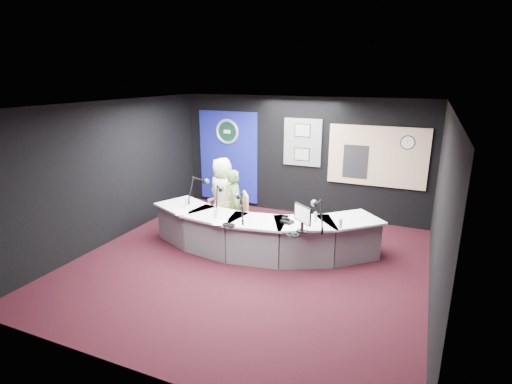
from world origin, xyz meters
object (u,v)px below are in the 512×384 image
at_px(broadcast_desk, 258,233).
at_px(person_man, 222,194).
at_px(armchair_left, 223,209).
at_px(armchair_right, 235,215).
at_px(person_woman, 235,205).

bearing_deg(broadcast_desk, person_man, 145.23).
bearing_deg(armchair_left, person_man, 0.00).
xyz_separation_m(armchair_left, armchair_right, (0.52, -0.44, 0.09)).
relative_size(armchair_left, person_man, 0.54).
bearing_deg(person_man, broadcast_desk, 166.90).
relative_size(person_man, person_woman, 1.08).
bearing_deg(armchair_left, person_woman, -16.55).
bearing_deg(person_man, person_woman, 161.35).
height_order(armchair_left, person_woman, person_woman).
xyz_separation_m(broadcast_desk, armchair_right, (-0.67, 0.39, 0.14)).
xyz_separation_m(broadcast_desk, person_man, (-1.19, 0.83, 0.41)).
distance_m(armchair_left, person_man, 0.36).
xyz_separation_m(armchair_right, person_woman, (-0.00, -0.00, 0.21)).
relative_size(broadcast_desk, person_man, 2.86).
relative_size(armchair_left, armchair_right, 0.82).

